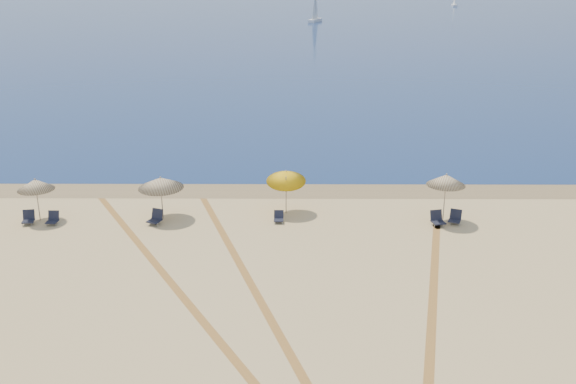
% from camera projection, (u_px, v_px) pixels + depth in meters
% --- Properties ---
extents(wet_sand, '(500.00, 500.00, 0.00)m').
position_uv_depth(wet_sand, '(288.00, 190.00, 38.18)').
color(wet_sand, olive).
rests_on(wet_sand, ground).
extents(umbrella_1, '(1.85, 1.85, 2.29)m').
position_uv_depth(umbrella_1, '(35.00, 185.00, 33.11)').
color(umbrella_1, gray).
rests_on(umbrella_1, ground).
extents(umbrella_2, '(2.32, 2.34, 2.30)m').
position_uv_depth(umbrella_2, '(161.00, 183.00, 33.36)').
color(umbrella_2, gray).
rests_on(umbrella_2, ground).
extents(umbrella_3, '(2.08, 2.15, 2.55)m').
position_uv_depth(umbrella_3, '(286.00, 176.00, 34.04)').
color(umbrella_3, gray).
rests_on(umbrella_3, ground).
extents(umbrella_4, '(1.96, 1.96, 2.62)m').
position_uv_depth(umbrella_4, '(446.00, 180.00, 32.79)').
color(umbrella_4, gray).
rests_on(umbrella_4, ground).
extents(chair_2, '(0.68, 0.76, 0.69)m').
position_uv_depth(chair_2, '(29.00, 218.00, 33.23)').
color(chair_2, black).
rests_on(chair_2, ground).
extents(chair_3, '(0.58, 0.67, 0.66)m').
position_uv_depth(chair_3, '(53.00, 219.00, 33.18)').
color(chair_3, black).
rests_on(chair_3, ground).
extents(chair_4, '(0.85, 0.90, 0.75)m').
position_uv_depth(chair_4, '(156.00, 218.00, 33.21)').
color(chair_4, black).
rests_on(chair_4, ground).
extents(chair_5, '(0.49, 0.58, 0.59)m').
position_uv_depth(chair_5, '(279.00, 217.00, 33.44)').
color(chair_5, black).
rests_on(chair_5, ground).
extents(chair_6, '(0.76, 0.84, 0.74)m').
position_uv_depth(chair_6, '(437.00, 219.00, 33.05)').
color(chair_6, black).
rests_on(chair_6, ground).
extents(chair_7, '(0.80, 0.85, 0.70)m').
position_uv_depth(chair_7, '(455.00, 218.00, 33.28)').
color(chair_7, black).
rests_on(chair_7, ground).
extents(sailboat_0, '(3.18, 5.61, 8.14)m').
position_uv_depth(sailboat_0, '(315.00, 10.00, 138.68)').
color(sailboat_0, white).
rests_on(sailboat_0, ocean).
extents(tire_tracks, '(45.64, 43.37, 0.00)m').
position_uv_depth(tire_tracks, '(278.00, 321.00, 24.39)').
color(tire_tracks, tan).
rests_on(tire_tracks, ground).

